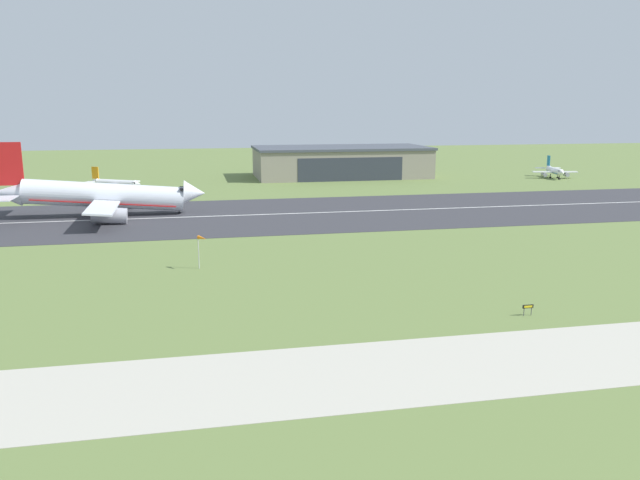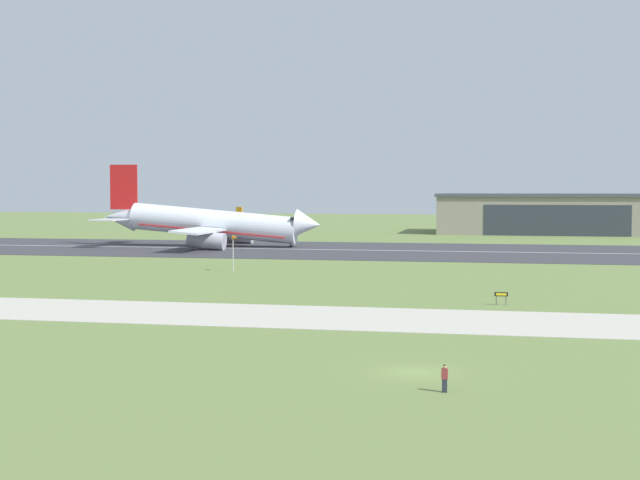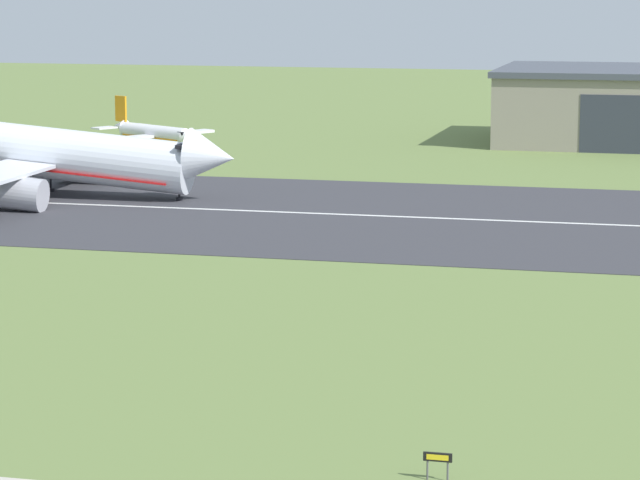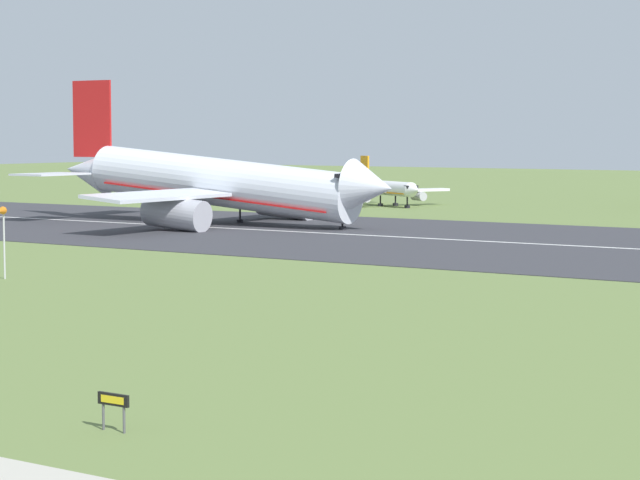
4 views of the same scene
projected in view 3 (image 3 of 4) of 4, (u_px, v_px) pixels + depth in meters
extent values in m
plane|color=olive|center=(409.00, 363.00, 98.46)|extent=(642.37, 642.37, 0.00)
cube|color=#333338|center=(518.00, 221.00, 155.76)|extent=(402.37, 52.63, 0.06)
cube|color=silver|center=(518.00, 221.00, 155.76)|extent=(362.13, 0.70, 0.01)
cylinder|color=silver|center=(36.00, 151.00, 173.35)|extent=(37.31, 6.61, 8.89)
cone|color=silver|center=(212.00, 156.00, 168.68)|extent=(5.87, 5.98, 6.29)
cube|color=black|center=(186.00, 145.00, 169.12)|extent=(1.23, 5.01, 0.53)
cube|color=red|center=(36.00, 165.00, 173.62)|extent=(33.17, 6.24, 2.93)
cylinder|color=#A8A8B2|center=(10.00, 192.00, 162.48)|extent=(7.98, 3.80, 4.26)
cube|color=silver|center=(84.00, 148.00, 185.88)|extent=(6.32, 20.32, 0.88)
cylinder|color=#A8A8B2|center=(89.00, 167.00, 184.42)|extent=(7.98, 3.80, 4.26)
cylinder|color=black|center=(179.00, 191.00, 170.22)|extent=(0.24, 0.24, 2.22)
cylinder|color=black|center=(179.00, 199.00, 170.37)|extent=(0.84, 0.84, 0.44)
cylinder|color=black|center=(26.00, 191.00, 170.60)|extent=(0.24, 0.24, 2.22)
cylinder|color=black|center=(26.00, 198.00, 170.75)|extent=(0.84, 0.84, 0.44)
cylinder|color=black|center=(51.00, 183.00, 177.37)|extent=(0.24, 0.24, 2.22)
cylinder|color=black|center=(51.00, 190.00, 177.52)|extent=(0.84, 0.84, 0.44)
cylinder|color=white|center=(155.00, 133.00, 217.99)|extent=(12.97, 8.99, 2.22)
cone|color=white|center=(190.00, 137.00, 212.48)|extent=(2.86, 2.93, 2.22)
cone|color=white|center=(120.00, 126.00, 223.66)|extent=(3.31, 3.08, 2.00)
cube|color=black|center=(185.00, 133.00, 213.17)|extent=(1.91, 2.18, 0.44)
cube|color=orange|center=(155.00, 137.00, 218.09)|extent=(11.73, 8.19, 0.20)
cube|color=white|center=(124.00, 138.00, 213.91)|extent=(6.59, 8.97, 0.40)
cylinder|color=#A8A8B2|center=(131.00, 145.00, 214.27)|extent=(3.18, 2.66, 1.38)
cube|color=white|center=(186.00, 133.00, 221.81)|extent=(6.59, 8.97, 0.40)
cylinder|color=#A8A8B2|center=(184.00, 140.00, 221.15)|extent=(3.18, 2.66, 1.38)
cube|color=orange|center=(121.00, 109.00, 222.94)|extent=(2.22, 1.48, 3.77)
cube|color=white|center=(104.00, 128.00, 221.71)|extent=(3.56, 4.00, 0.24)
cube|color=white|center=(135.00, 125.00, 225.62)|extent=(3.56, 4.00, 0.24)
cylinder|color=black|center=(180.00, 149.00, 214.35)|extent=(0.24, 0.24, 1.68)
cylinder|color=black|center=(180.00, 154.00, 214.45)|extent=(0.84, 0.84, 0.44)
cylinder|color=black|center=(147.00, 147.00, 217.55)|extent=(0.24, 0.24, 1.68)
cylinder|color=black|center=(147.00, 151.00, 217.65)|extent=(0.84, 0.84, 0.44)
cylinder|color=black|center=(161.00, 145.00, 219.40)|extent=(0.24, 0.24, 1.68)
cylinder|color=black|center=(161.00, 150.00, 219.51)|extent=(0.84, 0.84, 0.44)
cylinder|color=#4C4C51|center=(427.00, 470.00, 75.56)|extent=(0.10, 0.10, 0.98)
cylinder|color=#4C4C51|center=(448.00, 472.00, 75.31)|extent=(0.10, 0.10, 0.98)
cube|color=black|center=(438.00, 457.00, 75.31)|extent=(1.46, 0.12, 0.46)
cube|color=yellow|center=(437.00, 457.00, 75.25)|extent=(1.11, 0.02, 0.27)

